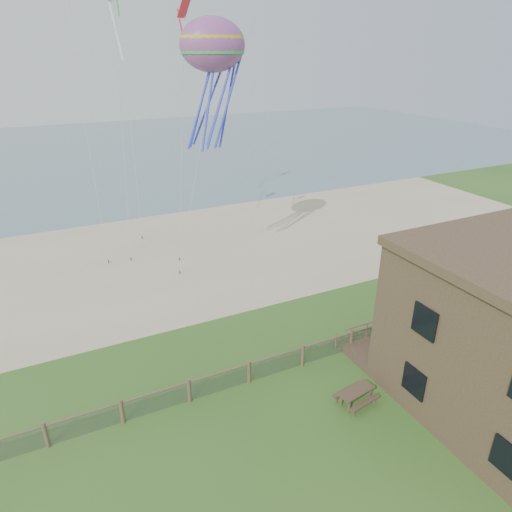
{
  "coord_description": "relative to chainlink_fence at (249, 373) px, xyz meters",
  "views": [
    {
      "loc": [
        -7.39,
        -9.98,
        14.7
      ],
      "look_at": [
        1.35,
        8.0,
        5.64
      ],
      "focal_mm": 32.0,
      "sensor_mm": 36.0,
      "label": 1
    }
  ],
  "objects": [
    {
      "name": "chainlink_fence",
      "position": [
        0.0,
        0.0,
        0.0
      ],
      "size": [
        36.2,
        0.2,
        1.25
      ],
      "primitive_type": null,
      "color": "brown",
      "rests_on": "ground"
    },
    {
      "name": "ground",
      "position": [
        0.0,
        -6.0,
        -0.55
      ],
      "size": [
        160.0,
        160.0,
        0.0
      ],
      "primitive_type": "plane",
      "color": "#305B1F",
      "rests_on": "ground"
    },
    {
      "name": "ocean",
      "position": [
        0.0,
        60.0,
        -0.55
      ],
      "size": [
        160.0,
        68.0,
        0.02
      ],
      "primitive_type": "cube",
      "color": "slate",
      "rests_on": "ground"
    },
    {
      "name": "picnic_table",
      "position": [
        3.74,
        -3.43,
        -0.18
      ],
      "size": [
        1.94,
        1.59,
        0.74
      ],
      "primitive_type": null,
      "rotation": [
        0.0,
        0.0,
        0.17
      ],
      "color": "brown",
      "rests_on": "ground"
    },
    {
      "name": "sand_beach",
      "position": [
        0.0,
        16.0,
        -0.55
      ],
      "size": [
        72.0,
        20.0,
        0.02
      ],
      "primitive_type": "cube",
      "color": "tan",
      "rests_on": "ground"
    },
    {
      "name": "motel_deck",
      "position": [
        13.0,
        -1.0,
        -0.3
      ],
      "size": [
        15.0,
        2.0,
        0.5
      ],
      "primitive_type": "cube",
      "color": "brown",
      "rests_on": "ground"
    },
    {
      "name": "kite_white",
      "position": [
        -2.02,
        12.67,
        16.02
      ],
      "size": [
        2.34,
        1.94,
        3.28
      ],
      "primitive_type": null,
      "rotation": [
        0.44,
        0.0,
        1.13
      ],
      "color": "white"
    },
    {
      "name": "octopus_kite",
      "position": [
        2.5,
        9.82,
        12.48
      ],
      "size": [
        3.92,
        2.98,
        7.51
      ],
      "primitive_type": null,
      "rotation": [
        0.0,
        0.0,
        0.12
      ],
      "color": "#FF3E28"
    },
    {
      "name": "kite_red",
      "position": [
        1.38,
        11.05,
        15.56
      ],
      "size": [
        1.86,
        1.91,
        2.44
      ],
      "primitive_type": null,
      "rotation": [
        0.44,
        0.0,
        0.73
      ],
      "color": "red"
    }
  ]
}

